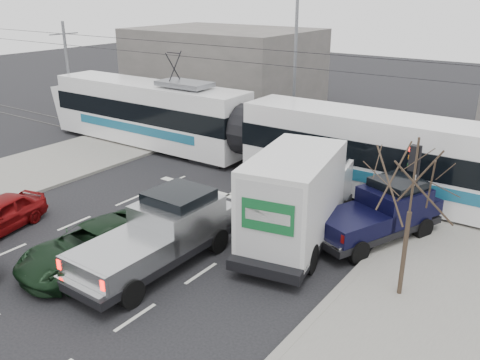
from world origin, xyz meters
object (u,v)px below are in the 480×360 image
Objects in this scene: bare_tree at (413,183)px; tram at (248,131)px; silver_pickup at (163,231)px; navy_pickup at (382,212)px; green_car at (94,246)px; street_lamp_far at (293,57)px; box_truck at (298,198)px; traffic_signal at (414,172)px.

tram is (-10.79, 7.35, -1.78)m from bare_tree.
silver_pickup is (3.37, -9.98, -0.82)m from tram.
tram is 9.67m from navy_pickup.
silver_pickup is 8.18m from navy_pickup.
street_lamp_far is at bearing 103.45° from green_car.
street_lamp_far reaches higher than tram.
box_truck reaches higher than silver_pickup.
bare_tree reaches higher than box_truck.
traffic_signal reaches higher than navy_pickup.
navy_pickup is at bearing -147.89° from traffic_signal.
tram is 10.56m from silver_pickup.
traffic_signal is at bearing 27.23° from box_truck.
street_lamp_far reaches higher than green_car.
box_truck is 3.30m from navy_pickup.
traffic_signal is (-1.13, 4.00, -1.05)m from bare_tree.
green_car is (-1.80, -1.53, -0.45)m from silver_pickup.
tram reaches higher than bare_tree.
green_car is (-8.09, -8.16, -2.00)m from traffic_signal.
tram reaches higher than box_truck.
traffic_signal reaches higher than green_car.
box_truck is (-4.42, 1.38, -1.99)m from bare_tree.
box_truck is at bearing 54.31° from green_car.
bare_tree is 4.80m from navy_pickup.
tram is at bearing 178.07° from navy_pickup.
silver_pickup is at bearing -71.89° from tram.
box_truck is 7.41m from green_car.
traffic_signal is at bearing 46.88° from silver_pickup.
silver_pickup is 0.87× the size of box_truck.
navy_pickup is at bearing 119.61° from bare_tree.
street_lamp_far is at bearing 109.99° from box_truck.
street_lamp_far is 1.18× the size of box_truck.
street_lamp_far is 14.57m from box_truck.
silver_pickup is 5.04m from box_truck.
tram is 4.87× the size of navy_pickup.
bare_tree is 5.04m from box_truck.
traffic_signal is 11.67m from green_car.
silver_pickup is at bearing -109.93° from navy_pickup.
traffic_signal is 14.47m from street_lamp_far.
box_truck is (6.36, -5.97, -0.21)m from tram.
traffic_signal is 0.47× the size of box_truck.
tram is at bearing 109.01° from silver_pickup.
navy_pickup is 1.06× the size of green_car.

